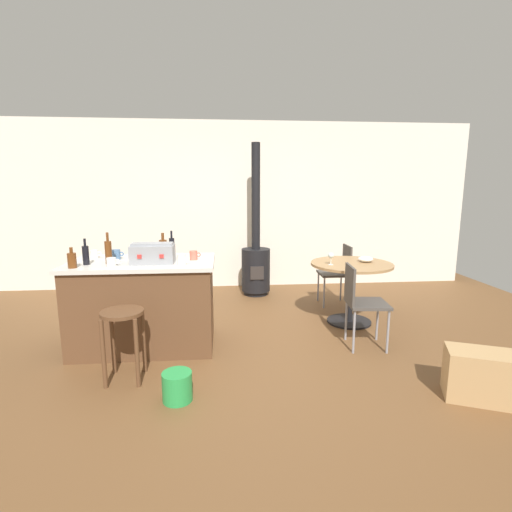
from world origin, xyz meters
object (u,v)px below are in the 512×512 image
cardboard_box (479,375)px  bottle_0 (86,255)px  cup_4 (182,259)px  wooden_stool (123,328)px  dining_table (351,277)px  toolbox (153,254)px  bottle_4 (108,252)px  folding_chair_far (338,270)px  cup_0 (95,254)px  cup_1 (116,254)px  plastic_bucket (177,386)px  cup_2 (194,255)px  cup_3 (112,262)px  serving_bowl (366,259)px  bottle_1 (172,247)px  wine_glass (331,256)px  wood_stove (256,259)px  bottle_2 (72,260)px  folding_chair_near (361,299)px  bottle_3 (163,248)px  kitchen_island (145,304)px

cardboard_box → bottle_0: bearing=161.1°
cup_4 → wooden_stool: bearing=-135.0°
dining_table → toolbox: size_ratio=2.36×
wooden_stool → bottle_4: size_ratio=2.03×
folding_chair_far → cup_0: 3.19m
dining_table → toolbox: toolbox is taller
cup_1 → plastic_bucket: cup_1 is taller
cup_4 → cup_2: bearing=70.7°
cup_3 → dining_table: bearing=15.6°
serving_bowl → bottle_1: bearing=-171.6°
toolbox → cup_0: toolbox is taller
cup_1 → wine_glass: bearing=7.4°
dining_table → cup_4: 2.12m
wood_stove → cup_4: wood_stove is taller
wooden_stool → folding_chair_far: bearing=38.1°
wood_stove → dining_table: bearing=-52.4°
bottle_2 → wine_glass: bearing=14.8°
bottle_1 → bottle_2: size_ratio=1.46×
cup_4 → dining_table: bearing=20.8°
folding_chair_near → toolbox: bearing=177.6°
dining_table → toolbox: (-2.24, -0.62, 0.44)m
bottle_4 → plastic_bucket: (0.74, -0.98, -0.92)m
bottle_3 → cup_0: bottle_3 is taller
folding_chair_near → serving_bowl: (0.33, 0.76, 0.27)m
cup_2 → cup_4: cup_4 is taller
bottle_4 → folding_chair_near: bearing=-2.4°
cup_3 → bottle_3: bearing=42.2°
folding_chair_far → cup_2: bearing=-147.7°
bottle_2 → bottle_4: bottle_4 is taller
folding_chair_far → bottle_0: bearing=-154.9°
folding_chair_near → cup_4: size_ratio=7.24×
wooden_stool → cup_0: bearing=118.4°
kitchen_island → cardboard_box: kitchen_island is taller
kitchen_island → plastic_bucket: bearing=-67.7°
cup_4 → serving_bowl: cup_4 is taller
wooden_stool → bottle_0: (-0.46, 0.57, 0.54)m
bottle_0 → cup_1: size_ratio=2.13×
cup_4 → plastic_bucket: bearing=-88.6°
wooden_stool → cup_4: bearing=45.0°
bottle_1 → bottle_3: bottle_1 is taller
folding_chair_near → bottle_1: 2.06m
folding_chair_far → cup_2: 2.33m
cardboard_box → plastic_bucket: bearing=175.4°
bottle_0 → serving_bowl: bottle_0 is taller
bottle_1 → cup_2: size_ratio=2.44×
folding_chair_near → folding_chair_far: (0.22, 1.45, -0.02)m
folding_chair_far → cup_1: size_ratio=7.10×
folding_chair_near → cup_2: (-1.71, 0.24, 0.45)m
bottle_4 → toolbox: bearing=-2.5°
folding_chair_far → plastic_bucket: size_ratio=3.61×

